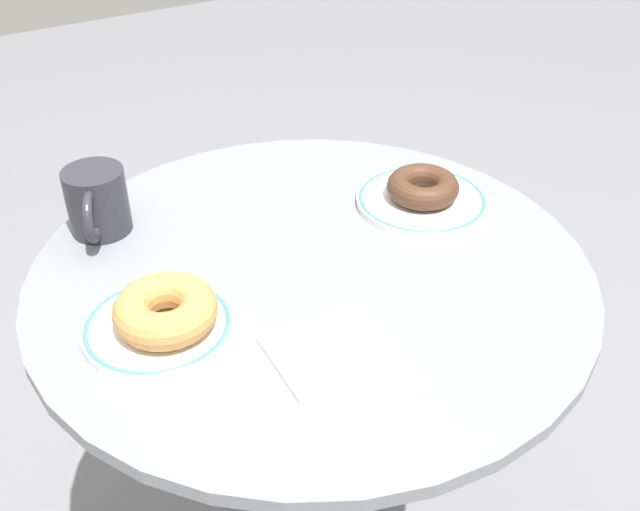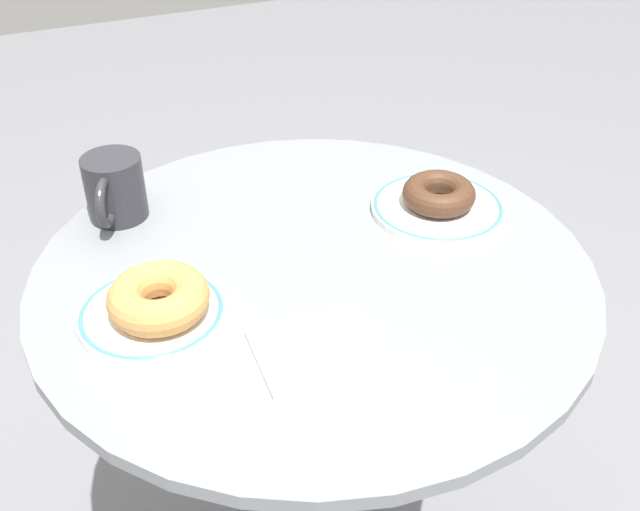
% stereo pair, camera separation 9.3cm
% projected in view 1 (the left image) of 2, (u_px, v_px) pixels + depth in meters
% --- Properties ---
extents(cafe_table, '(0.72, 0.72, 0.77)m').
position_uv_depth(cafe_table, '(312.00, 396.00, 1.10)').
color(cafe_table, slate).
rests_on(cafe_table, ground).
extents(plate_left, '(0.17, 0.17, 0.01)m').
position_uv_depth(plate_left, '(158.00, 326.00, 0.86)').
color(plate_left, white).
rests_on(plate_left, cafe_table).
extents(plate_right, '(0.19, 0.19, 0.01)m').
position_uv_depth(plate_right, '(422.00, 200.00, 1.09)').
color(plate_right, white).
rests_on(plate_right, cafe_table).
extents(donut_old_fashioned, '(0.17, 0.17, 0.04)m').
position_uv_depth(donut_old_fashioned, '(165.00, 310.00, 0.84)').
color(donut_old_fashioned, '#BC7F42').
rests_on(donut_old_fashioned, plate_left).
extents(donut_chocolate, '(0.14, 0.14, 0.03)m').
position_uv_depth(donut_chocolate, '(423.00, 187.00, 1.08)').
color(donut_chocolate, '#422819').
rests_on(donut_chocolate, plate_right).
extents(paper_napkin, '(0.13, 0.11, 0.01)m').
position_uv_depth(paper_napkin, '(330.00, 351.00, 0.83)').
color(paper_napkin, white).
rests_on(paper_napkin, cafe_table).
extents(coffee_mug, '(0.08, 0.12, 0.09)m').
position_uv_depth(coffee_mug, '(97.00, 202.00, 1.01)').
color(coffee_mug, '#28282D').
rests_on(coffee_mug, cafe_table).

